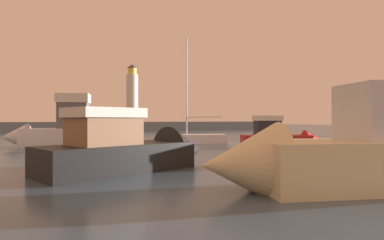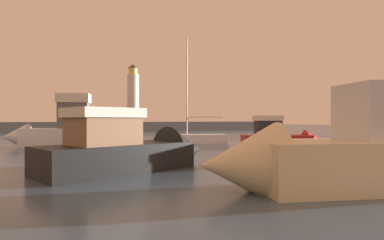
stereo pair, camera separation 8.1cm
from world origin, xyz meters
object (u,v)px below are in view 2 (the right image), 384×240
at_px(motorboat_4, 377,148).
at_px(motorboat_5, 140,149).
at_px(motorboat_0, 284,137).
at_px(sailboat_moored, 193,138).
at_px(motorboat_2, 59,131).
at_px(lighthouse, 133,95).
at_px(motorboat_3, 331,157).

bearing_deg(motorboat_4, motorboat_5, 170.70).
distance_m(motorboat_0, sailboat_moored, 8.60).
xyz_separation_m(motorboat_0, motorboat_2, (-17.28, 7.64, 0.55)).
relative_size(lighthouse, motorboat_5, 1.33).
relative_size(motorboat_0, motorboat_3, 0.74).
height_order(lighthouse, sailboat_moored, lighthouse).
distance_m(motorboat_2, motorboat_5, 15.41).
xyz_separation_m(motorboat_2, sailboat_moored, (12.00, -0.86, -0.87)).
relative_size(lighthouse, motorboat_4, 1.83).
distance_m(motorboat_3, sailboat_moored, 21.56).
bearing_deg(motorboat_2, sailboat_moored, -4.09).
bearing_deg(motorboat_5, sailboat_moored, 58.56).
height_order(lighthouse, motorboat_5, lighthouse).
height_order(motorboat_0, motorboat_5, motorboat_5).
bearing_deg(motorboat_4, sailboat_moored, 104.45).
bearing_deg(motorboat_3, motorboat_5, 123.38).
xyz_separation_m(motorboat_0, motorboat_5, (-13.95, -7.40, 0.07)).
distance_m(lighthouse, motorboat_3, 61.62).
relative_size(motorboat_4, sailboat_moored, 0.65).
distance_m(lighthouse, motorboat_0, 47.01).
height_order(motorboat_0, motorboat_3, motorboat_3).
height_order(motorboat_2, motorboat_5, motorboat_2).
distance_m(motorboat_2, motorboat_3, 23.42).
relative_size(motorboat_0, motorboat_2, 0.78).
xyz_separation_m(lighthouse, motorboat_2, (-15.01, -38.84, -6.20)).
distance_m(motorboat_0, motorboat_2, 18.90).
distance_m(motorboat_4, motorboat_5, 13.03).
height_order(motorboat_2, sailboat_moored, sailboat_moored).
bearing_deg(lighthouse, motorboat_4, -88.79).
xyz_separation_m(motorboat_3, motorboat_4, (8.25, 4.89, -0.36)).
bearing_deg(motorboat_4, lighthouse, 91.21).
relative_size(lighthouse, motorboat_3, 1.25).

